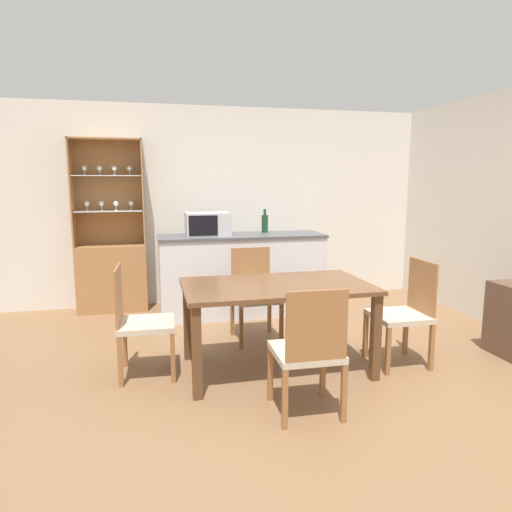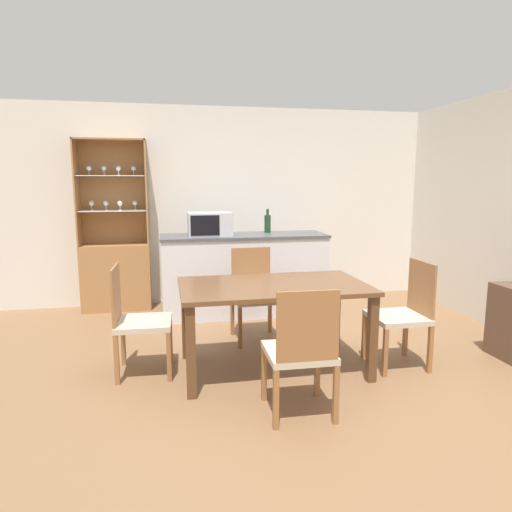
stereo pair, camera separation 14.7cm
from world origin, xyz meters
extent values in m
plane|color=brown|center=(0.00, 0.00, 0.00)|extent=(18.00, 18.00, 0.00)
cube|color=silver|center=(0.00, 2.63, 1.27)|extent=(6.80, 0.06, 2.55)
cube|color=silver|center=(-0.05, 1.90, 0.47)|extent=(1.94, 0.60, 0.94)
cube|color=#4C4C51|center=(-0.05, 1.90, 0.95)|extent=(1.97, 0.63, 0.03)
cube|color=#A37042|center=(-1.59, 2.42, 0.41)|extent=(0.83, 0.37, 0.82)
cube|color=#A37042|center=(-1.59, 2.59, 1.46)|extent=(0.83, 0.02, 1.28)
cube|color=#A37042|center=(-2.00, 2.42, 1.46)|extent=(0.02, 0.37, 1.28)
cube|color=#A37042|center=(-1.18, 2.42, 1.46)|extent=(0.02, 0.37, 1.28)
cube|color=#A37042|center=(-1.59, 2.42, 2.09)|extent=(0.83, 0.37, 0.02)
cube|color=white|center=(-1.59, 2.42, 1.24)|extent=(0.79, 0.32, 0.01)
cube|color=white|center=(-1.59, 2.42, 1.66)|extent=(0.79, 0.32, 0.01)
cylinder|color=white|center=(-1.85, 2.46, 1.25)|extent=(0.04, 0.04, 0.01)
cylinder|color=white|center=(-1.85, 2.46, 1.28)|extent=(0.01, 0.01, 0.06)
sphere|color=white|center=(-1.85, 2.46, 1.33)|extent=(0.06, 0.06, 0.06)
cylinder|color=white|center=(-1.85, 2.42, 1.67)|extent=(0.04, 0.04, 0.01)
cylinder|color=white|center=(-1.85, 2.42, 1.70)|extent=(0.01, 0.01, 0.06)
sphere|color=white|center=(-1.85, 2.42, 1.75)|extent=(0.06, 0.06, 0.06)
cylinder|color=white|center=(-1.68, 2.43, 1.25)|extent=(0.04, 0.04, 0.01)
cylinder|color=white|center=(-1.68, 2.43, 1.28)|extent=(0.01, 0.01, 0.06)
sphere|color=white|center=(-1.68, 2.43, 1.33)|extent=(0.06, 0.06, 0.06)
cylinder|color=white|center=(-1.68, 2.43, 1.67)|extent=(0.04, 0.04, 0.01)
cylinder|color=white|center=(-1.68, 2.43, 1.70)|extent=(0.01, 0.01, 0.06)
sphere|color=white|center=(-1.68, 2.43, 1.75)|extent=(0.06, 0.06, 0.06)
cylinder|color=white|center=(-1.50, 2.37, 1.25)|extent=(0.04, 0.04, 0.01)
cylinder|color=white|center=(-1.50, 2.37, 1.28)|extent=(0.01, 0.01, 0.06)
sphere|color=white|center=(-1.50, 2.37, 1.33)|extent=(0.06, 0.06, 0.06)
cylinder|color=white|center=(-1.50, 2.38, 1.67)|extent=(0.04, 0.04, 0.01)
cylinder|color=white|center=(-1.50, 2.38, 1.70)|extent=(0.01, 0.01, 0.06)
sphere|color=white|center=(-1.50, 2.38, 1.75)|extent=(0.06, 0.06, 0.06)
cylinder|color=white|center=(-1.33, 2.46, 1.25)|extent=(0.04, 0.04, 0.01)
cylinder|color=white|center=(-1.33, 2.46, 1.28)|extent=(0.01, 0.01, 0.06)
sphere|color=white|center=(-1.33, 2.46, 1.33)|extent=(0.06, 0.06, 0.06)
cylinder|color=white|center=(-1.33, 2.45, 1.67)|extent=(0.04, 0.04, 0.01)
cylinder|color=white|center=(-1.33, 2.45, 1.70)|extent=(0.01, 0.01, 0.06)
sphere|color=white|center=(-1.33, 2.45, 1.75)|extent=(0.06, 0.06, 0.06)
cube|color=brown|center=(-0.10, 0.19, 0.73)|extent=(1.55, 0.92, 0.04)
cube|color=brown|center=(-0.82, -0.21, 0.36)|extent=(0.07, 0.07, 0.71)
cube|color=brown|center=(0.62, -0.21, 0.36)|extent=(0.07, 0.07, 0.71)
cube|color=brown|center=(-0.82, 0.59, 0.36)|extent=(0.07, 0.07, 0.71)
cube|color=brown|center=(0.62, 0.59, 0.36)|extent=(0.07, 0.07, 0.71)
cube|color=#C1B299|center=(0.97, 0.05, 0.43)|extent=(0.45, 0.45, 0.05)
cube|color=#936038|center=(1.18, 0.05, 0.69)|extent=(0.02, 0.41, 0.46)
cube|color=#936038|center=(0.77, -0.15, 0.21)|extent=(0.04, 0.04, 0.41)
cube|color=#936038|center=(0.77, 0.26, 0.21)|extent=(0.04, 0.04, 0.41)
cube|color=#936038|center=(1.17, -0.15, 0.21)|extent=(0.04, 0.04, 0.41)
cube|color=#936038|center=(1.17, 0.26, 0.21)|extent=(0.04, 0.04, 0.41)
cube|color=#C1B299|center=(-0.10, 0.94, 0.43)|extent=(0.46, 0.46, 0.05)
cube|color=#936038|center=(-0.11, 1.16, 0.69)|extent=(0.41, 0.03, 0.46)
cube|color=#936038|center=(0.11, 0.75, 0.21)|extent=(0.04, 0.04, 0.41)
cube|color=#936038|center=(-0.30, 0.73, 0.21)|extent=(0.04, 0.04, 0.41)
cube|color=#936038|center=(0.10, 1.15, 0.21)|extent=(0.04, 0.04, 0.41)
cube|color=#936038|center=(-0.31, 1.14, 0.21)|extent=(0.04, 0.04, 0.41)
cube|color=#C1B299|center=(-1.17, 0.33, 0.43)|extent=(0.46, 0.46, 0.05)
cube|color=#936038|center=(-1.38, 0.34, 0.69)|extent=(0.04, 0.41, 0.46)
cube|color=#936038|center=(-0.96, 0.52, 0.21)|extent=(0.04, 0.04, 0.41)
cube|color=#936038|center=(-0.98, 0.12, 0.21)|extent=(0.04, 0.04, 0.41)
cube|color=#936038|center=(-1.37, 0.54, 0.21)|extent=(0.04, 0.04, 0.41)
cube|color=#936038|center=(-1.38, 0.13, 0.21)|extent=(0.04, 0.04, 0.41)
cube|color=#C1B299|center=(-0.10, -0.56, 0.43)|extent=(0.46, 0.46, 0.05)
cube|color=#936038|center=(-0.11, -0.77, 0.69)|extent=(0.41, 0.03, 0.46)
cube|color=#936038|center=(-0.30, -0.35, 0.21)|extent=(0.04, 0.04, 0.41)
cube|color=#936038|center=(0.11, -0.36, 0.21)|extent=(0.04, 0.04, 0.41)
cube|color=#936038|center=(-0.31, -0.76, 0.21)|extent=(0.04, 0.04, 0.41)
cube|color=#936038|center=(0.10, -0.77, 0.21)|extent=(0.04, 0.04, 0.41)
cube|color=#B7BABF|center=(-0.46, 1.89, 1.10)|extent=(0.51, 0.34, 0.27)
cube|color=black|center=(-0.53, 1.71, 1.10)|extent=(0.33, 0.01, 0.23)
cylinder|color=#193D23|center=(0.27, 2.06, 1.08)|extent=(0.08, 0.08, 0.22)
cylinder|color=#193D23|center=(0.27, 2.06, 1.22)|extent=(0.03, 0.03, 0.08)
camera|label=1|loc=(-1.12, -3.40, 1.60)|focal=32.00mm
camera|label=2|loc=(-0.98, -3.43, 1.60)|focal=32.00mm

